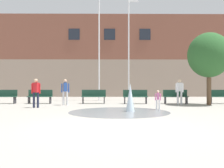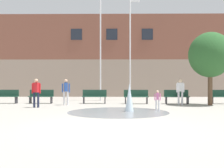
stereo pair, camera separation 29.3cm
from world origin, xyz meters
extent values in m
plane|color=#9E998E|center=(0.00, 0.00, 0.00)|extent=(100.00, 100.00, 0.00)
cube|color=gray|center=(0.00, 20.73, 1.85)|extent=(36.00, 6.00, 3.70)
cube|color=brown|center=(0.00, 20.73, 5.95)|extent=(36.00, 6.00, 4.52)
cube|color=#1E232D|center=(-3.50, 17.71, 6.18)|extent=(1.10, 0.06, 1.10)
cube|color=#1E232D|center=(0.00, 17.71, 6.18)|extent=(1.10, 0.06, 1.10)
cube|color=#1E232D|center=(3.50, 17.71, 6.18)|extent=(1.10, 0.06, 1.10)
cylinder|color=gray|center=(0.44, 4.09, 0.00)|extent=(4.72, 4.72, 0.01)
cone|color=silver|center=(0.99, 4.36, 0.67)|extent=(0.42, 0.42, 1.35)
cube|color=#28282D|center=(-6.25, 9.16, 0.22)|extent=(0.06, 0.40, 0.44)
cube|color=#1E4233|center=(-6.95, 9.16, 0.47)|extent=(1.60, 0.44, 0.05)
cube|color=#1E4233|center=(-6.95, 9.36, 0.70)|extent=(1.60, 0.04, 0.42)
cube|color=#28282D|center=(-5.31, 9.16, 0.22)|extent=(0.06, 0.40, 0.44)
cube|color=#28282D|center=(-3.91, 9.16, 0.22)|extent=(0.06, 0.40, 0.44)
cube|color=#1E4233|center=(-4.61, 9.16, 0.47)|extent=(1.60, 0.44, 0.05)
cube|color=#1E4233|center=(-4.61, 9.36, 0.70)|extent=(1.60, 0.04, 0.42)
cube|color=#28282D|center=(-1.75, 9.11, 0.22)|extent=(0.06, 0.40, 0.44)
cube|color=#28282D|center=(-0.35, 9.11, 0.22)|extent=(0.06, 0.40, 0.44)
cube|color=#1E4233|center=(-1.05, 9.11, 0.47)|extent=(1.60, 0.44, 0.05)
cube|color=#1E4233|center=(-1.05, 9.31, 0.70)|extent=(1.60, 0.04, 0.42)
cube|color=#28282D|center=(0.99, 8.94, 0.22)|extent=(0.06, 0.40, 0.44)
cube|color=#28282D|center=(2.39, 8.94, 0.22)|extent=(0.06, 0.40, 0.44)
cube|color=#1E4233|center=(1.69, 8.94, 0.47)|extent=(1.60, 0.44, 0.05)
cube|color=#1E4233|center=(1.69, 9.14, 0.70)|extent=(1.60, 0.04, 0.42)
cube|color=#28282D|center=(3.64, 8.98, 0.22)|extent=(0.06, 0.40, 0.44)
cube|color=#28282D|center=(5.04, 8.98, 0.22)|extent=(0.06, 0.40, 0.44)
cube|color=#1E4233|center=(4.34, 8.98, 0.47)|extent=(1.60, 0.44, 0.05)
cube|color=#1E4233|center=(4.34, 9.18, 0.70)|extent=(1.60, 0.04, 0.42)
cube|color=#28282D|center=(6.62, 8.99, 0.22)|extent=(0.06, 0.40, 0.44)
cube|color=#1E4233|center=(7.32, 8.99, 0.47)|extent=(1.60, 0.44, 0.05)
cube|color=#1E4233|center=(7.32, 9.19, 0.70)|extent=(1.60, 0.04, 0.42)
cylinder|color=silver|center=(2.37, 5.03, 0.26)|extent=(0.07, 0.07, 0.52)
cylinder|color=silver|center=(2.51, 5.03, 0.26)|extent=(0.07, 0.07, 0.52)
cube|color=pink|center=(2.44, 5.03, 0.69)|extent=(0.15, 0.22, 0.33)
sphere|color=beige|center=(2.44, 5.03, 0.92)|extent=(0.13, 0.13, 0.13)
cylinder|color=pink|center=(2.31, 5.03, 0.65)|extent=(0.05, 0.05, 0.34)
cylinder|color=pink|center=(2.57, 5.03, 0.65)|extent=(0.05, 0.05, 0.34)
cylinder|color=silver|center=(4.22, 8.01, 0.42)|extent=(0.12, 0.12, 0.84)
cylinder|color=silver|center=(4.44, 8.01, 0.42)|extent=(0.12, 0.12, 0.84)
cube|color=white|center=(4.33, 8.01, 1.11)|extent=(0.39, 0.34, 0.54)
sphere|color=beige|center=(4.33, 8.01, 1.48)|extent=(0.21, 0.21, 0.21)
cylinder|color=white|center=(4.12, 8.01, 1.05)|extent=(0.08, 0.08, 0.55)
cylinder|color=white|center=(4.54, 8.01, 1.05)|extent=(0.08, 0.08, 0.55)
cylinder|color=#1E233D|center=(-4.16, 6.25, 0.42)|extent=(0.12, 0.12, 0.84)
cylinder|color=#1E233D|center=(-3.94, 6.25, 0.42)|extent=(0.12, 0.12, 0.84)
cube|color=red|center=(-4.05, 6.25, 1.11)|extent=(0.39, 0.34, 0.54)
sphere|color=tan|center=(-4.05, 6.25, 1.48)|extent=(0.21, 0.21, 0.21)
cylinder|color=red|center=(-4.26, 6.25, 1.05)|extent=(0.08, 0.08, 0.55)
cylinder|color=red|center=(-3.84, 6.25, 1.05)|extent=(0.08, 0.08, 0.55)
cylinder|color=silver|center=(-2.83, 7.91, 0.42)|extent=(0.12, 0.12, 0.84)
cylinder|color=silver|center=(-2.61, 7.91, 0.42)|extent=(0.12, 0.12, 0.84)
cube|color=#284C9E|center=(-2.72, 7.91, 1.11)|extent=(0.29, 0.38, 0.54)
sphere|color=tan|center=(-2.72, 7.91, 1.48)|extent=(0.21, 0.21, 0.21)
cylinder|color=#284C9E|center=(-2.93, 7.91, 1.05)|extent=(0.08, 0.08, 0.55)
cylinder|color=#284C9E|center=(-2.51, 7.91, 1.05)|extent=(0.08, 0.08, 0.55)
cylinder|color=silver|center=(-0.81, 12.00, 4.33)|extent=(0.10, 0.10, 8.66)
cylinder|color=silver|center=(1.47, 12.00, 4.23)|extent=(0.10, 0.10, 8.46)
cylinder|color=brown|center=(6.12, 7.93, 0.85)|extent=(0.28, 0.28, 1.70)
ellipsoid|color=#285628|center=(6.12, 7.93, 3.09)|extent=(2.60, 2.60, 2.76)
camera|label=1|loc=(-0.01, -8.13, 1.34)|focal=42.00mm
camera|label=2|loc=(0.29, -8.13, 1.34)|focal=42.00mm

